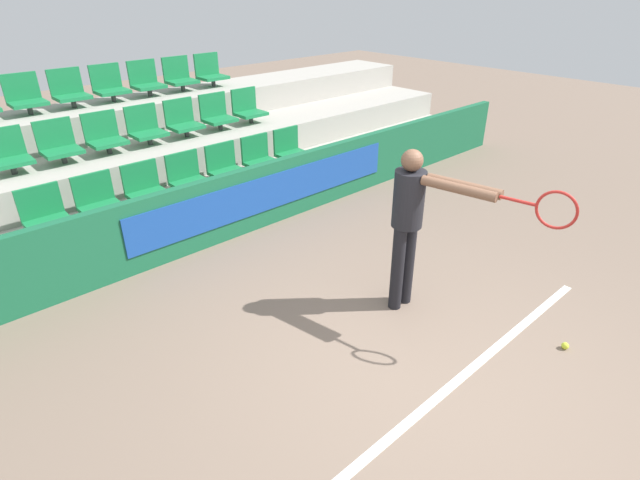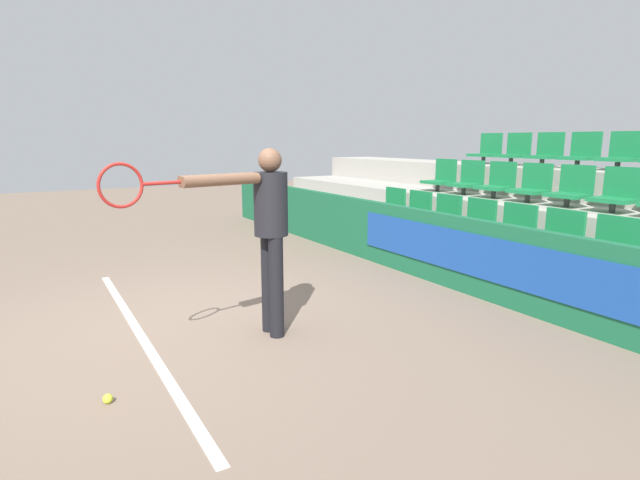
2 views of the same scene
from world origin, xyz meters
name	(u,v)px [view 2 (image 2 of 2)]	position (x,y,z in m)	size (l,w,h in m)	color
ground_plane	(176,328)	(0.00, 0.00, 0.00)	(30.00, 30.00, 0.00)	#7A6656
court_baseline	(140,334)	(0.00, -0.33, 0.00)	(4.42, 0.08, 0.01)	white
barrier_wall	(433,247)	(0.02, 3.20, 0.44)	(12.33, 0.14, 0.87)	#19603D
bleacher_tier_front	(467,257)	(0.00, 3.83, 0.22)	(11.93, 1.08, 0.44)	#ADA89E
bleacher_tier_middle	(522,233)	(0.00, 4.91, 0.44)	(11.93, 1.08, 0.88)	#ADA89E
bleacher_tier_back	(570,212)	(0.00, 5.99, 0.66)	(11.93, 1.08, 1.32)	#ADA89E
stadium_chair_0	(390,207)	(-1.79, 3.95, 0.67)	(0.46, 0.39, 0.54)	#333333
stadium_chair_1	(415,212)	(-1.19, 3.95, 0.67)	(0.46, 0.39, 0.54)	#333333
stadium_chair_2	(443,217)	(-0.60, 3.95, 0.67)	(0.46, 0.39, 0.54)	#333333
stadium_chair_3	(476,223)	(0.00, 3.95, 0.67)	(0.46, 0.39, 0.54)	#333333
stadium_chair_4	(513,229)	(0.60, 3.95, 0.67)	(0.46, 0.39, 0.54)	#333333
stadium_chair_5	(558,238)	(1.19, 3.95, 0.67)	(0.46, 0.39, 0.54)	#333333
stadium_chair_6	(612,247)	(1.79, 3.95, 0.67)	(0.46, 0.39, 0.54)	#333333
stadium_chair_7	(441,177)	(-1.79, 5.03, 1.11)	(0.46, 0.39, 0.54)	#333333
stadium_chair_8	(467,180)	(-1.19, 5.03, 1.11)	(0.46, 0.39, 0.54)	#333333
stadium_chair_9	(497,182)	(-0.60, 5.03, 1.11)	(0.46, 0.39, 0.54)	#333333
stadium_chair_10	(532,185)	(0.00, 5.03, 1.11)	(0.46, 0.39, 0.54)	#333333
stadium_chair_11	(571,189)	(0.60, 5.03, 1.11)	(0.46, 0.39, 0.54)	#333333
stadium_chair_12	(618,193)	(1.19, 5.03, 1.11)	(0.46, 0.39, 0.54)	#333333
stadium_chair_14	(487,150)	(-1.79, 6.12, 1.55)	(0.46, 0.39, 0.54)	#333333
stadium_chair_15	(514,151)	(-1.19, 6.12, 1.55)	(0.46, 0.39, 0.54)	#333333
stadium_chair_16	(546,152)	(-0.60, 6.12, 1.55)	(0.46, 0.39, 0.54)	#333333
stadium_chair_17	(581,153)	(0.00, 6.12, 1.55)	(0.46, 0.39, 0.54)	#333333
stadium_chair_18	(622,154)	(0.60, 6.12, 1.55)	(0.46, 0.39, 0.54)	#333333
tennis_player	(263,223)	(0.60, 0.65, 1.03)	(0.42, 1.56, 1.67)	black
tennis_ball	(108,399)	(1.15, -0.76, 0.03)	(0.07, 0.07, 0.07)	#CCDB33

